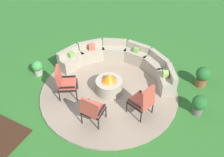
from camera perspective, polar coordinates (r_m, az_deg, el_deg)
ground_plane at (r=8.38m, az=-0.65°, el=-3.12°), size 24.00×24.00×0.00m
patio_circle at (r=8.36m, az=-0.65°, el=-2.97°), size 4.41×4.41×0.06m
fire_pit at (r=8.14m, az=-0.66°, el=-1.36°), size 0.85×0.85×0.73m
curved_stone_bench at (r=9.11m, az=2.09°, el=4.00°), size 4.06×2.09×0.73m
lounge_chair_front_left at (r=7.98m, az=-10.48°, el=-0.71°), size 0.77×0.78×1.07m
lounge_chair_front_right at (r=7.07m, az=-4.43°, el=-6.78°), size 0.62×0.57×1.04m
lounge_chair_back_left at (r=7.30m, az=6.87°, el=-4.87°), size 0.75×0.70×1.09m
potted_plant_0 at (r=9.25m, az=-16.17°, el=2.41°), size 0.38×0.38×0.56m
potted_plant_1 at (r=8.89m, az=19.42°, el=0.56°), size 0.47×0.47×0.72m
potted_plant_2 at (r=7.91m, az=18.72°, el=-5.40°), size 0.44×0.44×0.65m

